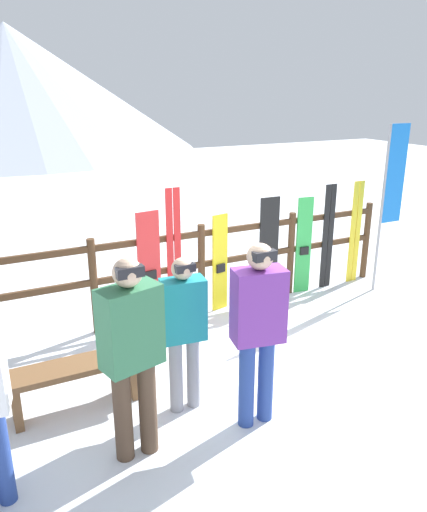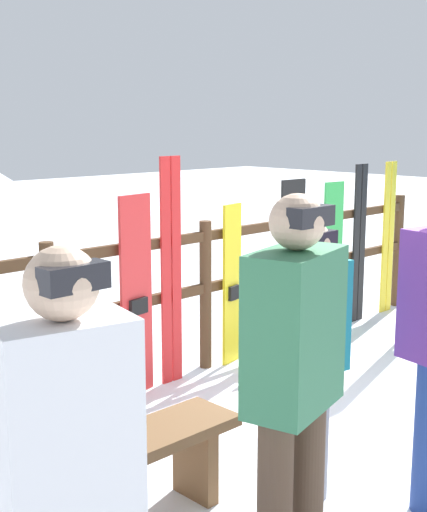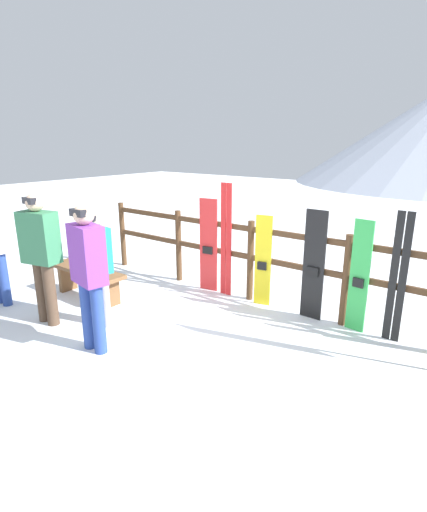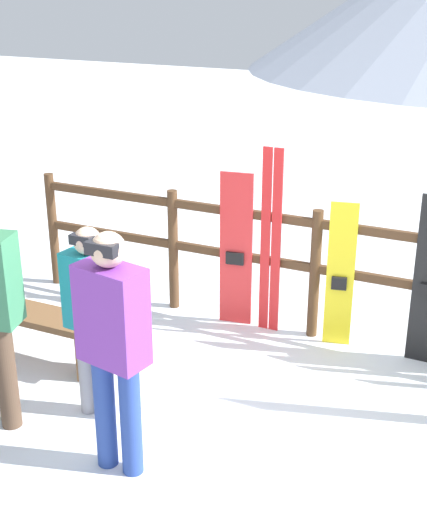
# 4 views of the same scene
# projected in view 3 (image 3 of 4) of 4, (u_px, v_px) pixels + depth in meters

# --- Properties ---
(ground_plane) EXTENTS (40.00, 40.00, 0.00)m
(ground_plane) POSITION_uv_depth(u_px,v_px,m) (178.00, 339.00, 5.00)
(ground_plane) COLOR white
(fence) EXTENTS (6.00, 0.10, 1.25)m
(fence) POSITION_uv_depth(u_px,v_px,m) (251.00, 253.00, 6.06)
(fence) COLOR #4C331E
(fence) RESTS_ON ground
(bench) EXTENTS (1.47, 0.36, 0.48)m
(bench) POSITION_uv_depth(u_px,v_px,m) (87.00, 276.00, 6.22)
(bench) COLOR brown
(bench) RESTS_ON ground
(person_plaid_green) EXTENTS (0.53, 0.37, 1.76)m
(person_plaid_green) POSITION_uv_depth(u_px,v_px,m) (41.00, 251.00, 5.18)
(person_plaid_green) COLOR #4C3828
(person_plaid_green) RESTS_ON ground
(person_teal) EXTENTS (0.42, 0.27, 1.54)m
(person_teal) POSITION_uv_depth(u_px,v_px,m) (98.00, 261.00, 5.17)
(person_teal) COLOR gray
(person_teal) RESTS_ON ground
(person_purple) EXTENTS (0.49, 0.33, 1.74)m
(person_purple) POSITION_uv_depth(u_px,v_px,m) (89.00, 269.00, 4.47)
(person_purple) COLOR navy
(person_purple) RESTS_ON ground
(snowboard_red) EXTENTS (0.32, 0.09, 1.52)m
(snowboard_red) POSITION_uv_depth(u_px,v_px,m) (208.00, 246.00, 6.46)
(snowboard_red) COLOR red
(snowboard_red) RESTS_ON ground
(ski_pair_red) EXTENTS (0.20, 0.02, 1.79)m
(ski_pair_red) POSITION_uv_depth(u_px,v_px,m) (226.00, 241.00, 6.22)
(ski_pair_red) COLOR red
(ski_pair_red) RESTS_ON ground
(snowboard_yellow) EXTENTS (0.25, 0.09, 1.37)m
(snowboard_yellow) POSITION_uv_depth(u_px,v_px,m) (263.00, 261.00, 5.88)
(snowboard_yellow) COLOR yellow
(snowboard_yellow) RESTS_ON ground
(snowboard_black_stripe) EXTENTS (0.31, 0.06, 1.53)m
(snowboard_black_stripe) POSITION_uv_depth(u_px,v_px,m) (314.00, 266.00, 5.40)
(snowboard_black_stripe) COLOR black
(snowboard_black_stripe) RESTS_ON ground
(snowboard_green) EXTENTS (0.25, 0.08, 1.47)m
(snowboard_green) POSITION_uv_depth(u_px,v_px,m) (359.00, 277.00, 5.05)
(snowboard_green) COLOR green
(snowboard_green) RESTS_ON ground
(ski_pair_black) EXTENTS (0.20, 0.02, 1.62)m
(ski_pair_black) POSITION_uv_depth(u_px,v_px,m) (398.00, 278.00, 4.77)
(ski_pair_black) COLOR black
(ski_pair_black) RESTS_ON ground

